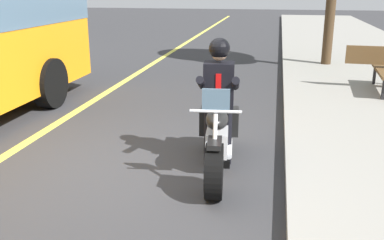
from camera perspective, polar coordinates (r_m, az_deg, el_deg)
name	(u,v)px	position (r m, az deg, el deg)	size (l,w,h in m)	color
ground_plane	(133,171)	(6.03, -7.60, -6.56)	(80.00, 80.00, 0.00)	#333335
motorcycle_main	(218,137)	(5.90, 3.30, -2.24)	(2.22, 0.72, 1.26)	black
rider_main	(219,91)	(5.92, 3.44, 3.71)	(0.66, 0.59, 1.74)	black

